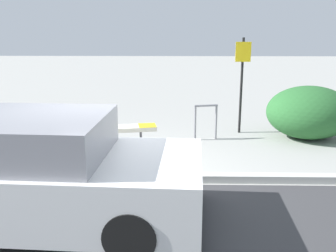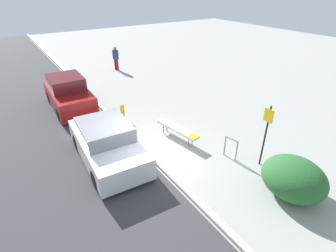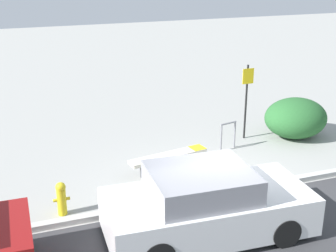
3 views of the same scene
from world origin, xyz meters
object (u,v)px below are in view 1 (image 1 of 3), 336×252
Objects in this scene: sign_post at (242,77)px; parked_car_near at (42,174)px; bench at (105,129)px; bike_rack at (206,118)px.

sign_post reaches higher than parked_car_near.
bench is at bearing -153.84° from sign_post.
bike_rack is at bearing -145.57° from sign_post.
bike_rack is 1.39m from sign_post.
parked_car_near is (-2.44, -3.81, 0.15)m from bike_rack.
bench is 2.94m from parked_car_near.
bench is 0.94× the size of sign_post.
bike_rack is (2.15, 0.89, 0.04)m from bench.
sign_post reaches higher than bike_rack.
parked_car_near reaches higher than bike_rack.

